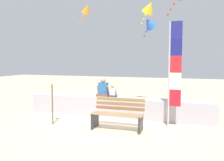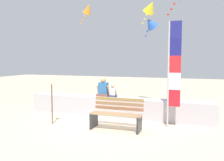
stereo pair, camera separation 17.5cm
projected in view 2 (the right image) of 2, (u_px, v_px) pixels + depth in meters
name	position (u px, v px, depth m)	size (l,w,h in m)	color
ground_plane	(107.00, 122.00, 7.41)	(40.00, 40.00, 0.00)	#C3AF91
seawall_ledge	(116.00, 107.00, 8.20)	(6.63, 0.64, 0.67)	#B5B0B6
park_bench	(117.00, 115.00, 6.66)	(1.50, 0.64, 0.88)	#978259
person_adult	(103.00, 89.00, 8.32)	(0.47, 0.35, 0.72)	brown
person_child	(113.00, 92.00, 8.20)	(0.31, 0.22, 0.47)	#2B3550
flag_banner	(173.00, 68.00, 6.68)	(0.37, 0.05, 3.11)	#B7B7BC
kite_orange	(88.00, 9.00, 10.63)	(0.67, 0.70, 1.04)	orange
kite_blue	(150.00, 23.00, 10.12)	(0.84, 0.86, 0.92)	blue
kite_yellow	(150.00, 7.00, 9.88)	(0.86, 0.85, 1.11)	yellow
sign_post	(52.00, 97.00, 7.15)	(0.24, 0.04, 1.44)	brown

